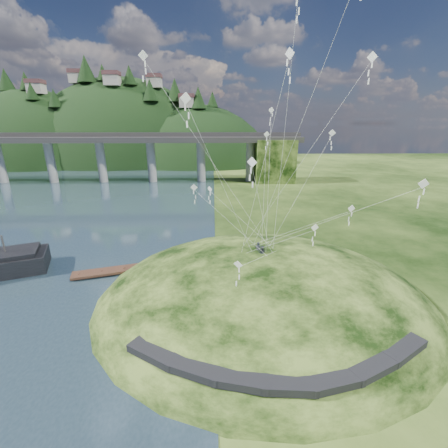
{
  "coord_description": "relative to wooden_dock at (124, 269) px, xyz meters",
  "views": [
    {
      "loc": [
        2.89,
        -25.68,
        17.67
      ],
      "look_at": [
        4.0,
        6.0,
        7.0
      ],
      "focal_mm": 24.0,
      "sensor_mm": 36.0,
      "label": 1
    }
  ],
  "objects": [
    {
      "name": "wooden_dock",
      "position": [
        0.0,
        0.0,
        0.0
      ],
      "size": [
        12.12,
        5.04,
        0.86
      ],
      "color": "#372016",
      "rests_on": "ground"
    },
    {
      "name": "ground",
      "position": [
        8.44,
        -8.38,
        -0.38
      ],
      "size": [
        320.0,
        320.0,
        0.0
      ],
      "primitive_type": "plane",
      "color": "black",
      "rests_on": "ground"
    },
    {
      "name": "kite_swarm",
      "position": [
        17.34,
        -7.21,
        16.66
      ],
      "size": [
        20.48,
        17.78,
        21.52
      ],
      "color": "white",
      "rests_on": "ground"
    },
    {
      "name": "grass_hill",
      "position": [
        16.44,
        -6.38,
        -1.88
      ],
      "size": [
        36.0,
        32.0,
        13.0
      ],
      "color": "black",
      "rests_on": "ground"
    },
    {
      "name": "kite_flyers",
      "position": [
        16.13,
        -5.52,
        5.42
      ],
      "size": [
        1.1,
        1.5,
        1.76
      ],
      "color": "#242831",
      "rests_on": "ground"
    },
    {
      "name": "far_ridge",
      "position": [
        -35.14,
        113.79,
        -7.81
      ],
      "size": [
        153.0,
        70.0,
        94.5
      ],
      "color": "black",
      "rests_on": "ground"
    },
    {
      "name": "bridge",
      "position": [
        -18.02,
        61.69,
        9.33
      ],
      "size": [
        160.0,
        11.0,
        15.0
      ],
      "color": "#2D2B2B",
      "rests_on": "ground"
    },
    {
      "name": "footpath",
      "position": [
        15.9,
        -18.12,
        1.71
      ],
      "size": [
        22.29,
        5.84,
        0.83
      ],
      "color": "black",
      "rests_on": "ground"
    }
  ]
}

